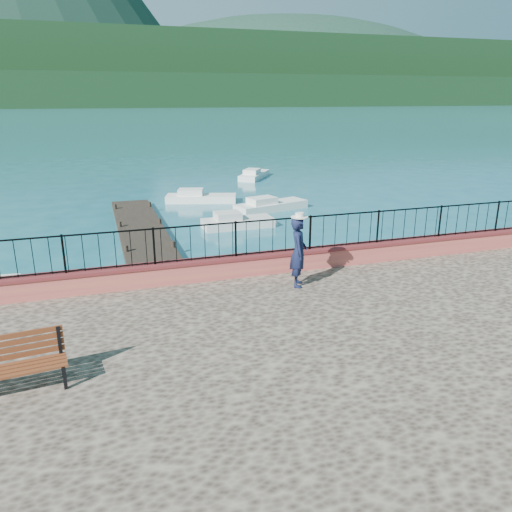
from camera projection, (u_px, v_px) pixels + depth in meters
ground at (296, 380)px, 10.98m from camera, size 2000.00×2000.00×0.00m
parapet at (246, 265)px, 13.88m from camera, size 28.00×0.46×0.58m
railing at (246, 239)px, 13.64m from camera, size 27.00×0.05×0.95m
dock at (145, 240)px, 21.21m from camera, size 2.00×16.00×0.30m
far_forest at (93, 91)px, 279.90m from camera, size 900.00×60.00×18.00m
foothills at (90, 71)px, 330.26m from camera, size 900.00×120.00×44.00m
companion_hill at (288, 102)px, 582.82m from camera, size 448.00×384.00×180.00m
park_bench at (12, 377)px, 8.35m from camera, size 1.81×0.77×0.98m
person at (298, 252)px, 12.90m from camera, size 0.66×0.79×1.84m
hat at (300, 215)px, 12.60m from camera, size 0.44×0.44×0.12m
boat_0 at (14, 291)px, 14.97m from camera, size 4.43×1.81×0.80m
boat_1 at (238, 219)px, 23.70m from camera, size 3.38×1.39×0.80m
boat_2 at (271, 203)px, 27.32m from camera, size 4.35×2.41×0.80m
boat_4 at (201, 195)px, 29.40m from camera, size 4.28×2.45×0.80m
boat_5 at (254, 173)px, 37.98m from camera, size 3.40×4.15×0.80m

